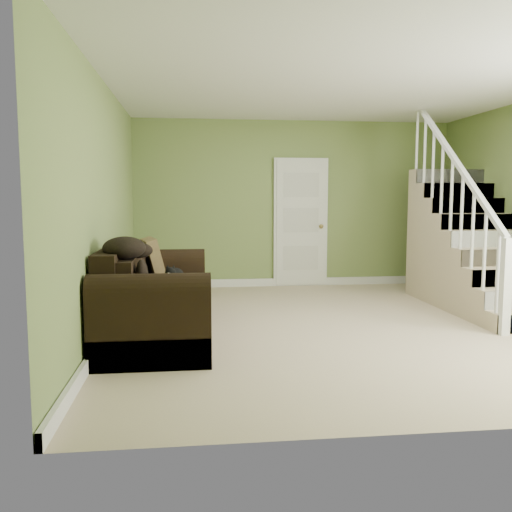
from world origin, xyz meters
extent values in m
cube|color=tan|center=(0.00, 0.00, 0.00)|extent=(5.00, 5.50, 0.01)
cube|color=white|center=(0.00, 0.00, 2.60)|extent=(5.00, 5.50, 0.01)
cube|color=olive|center=(0.00, 2.75, 1.30)|extent=(5.00, 0.04, 2.60)
cube|color=olive|center=(0.00, -2.75, 1.30)|extent=(5.00, 0.04, 2.60)
cube|color=olive|center=(-2.50, 0.00, 1.30)|extent=(0.04, 5.50, 2.60)
cube|color=white|center=(0.00, 2.72, 0.06)|extent=(5.00, 0.04, 0.12)
cube|color=white|center=(-2.47, 0.00, 0.06)|extent=(0.04, 5.50, 0.12)
cube|color=white|center=(0.10, 2.71, 1.01)|extent=(0.86, 0.05, 2.02)
cube|color=white|center=(0.10, 2.69, 1.00)|extent=(0.78, 0.04, 1.96)
sphere|color=olive|center=(0.42, 2.65, 0.95)|extent=(0.07, 0.07, 0.07)
cylinder|color=white|center=(1.55, -0.46, 0.65)|extent=(0.04, 0.04, 0.90)
cylinder|color=white|center=(1.55, -0.19, 0.85)|extent=(0.04, 0.04, 0.90)
cube|color=tan|center=(2.00, 0.08, 0.30)|extent=(1.00, 0.27, 0.60)
cylinder|color=white|center=(1.55, 0.08, 1.05)|extent=(0.04, 0.04, 0.90)
cube|color=tan|center=(2.00, 0.35, 0.40)|extent=(1.00, 0.27, 0.80)
cylinder|color=white|center=(1.55, 0.35, 1.25)|extent=(0.04, 0.04, 0.90)
cube|color=tan|center=(2.00, 0.62, 0.50)|extent=(1.00, 0.27, 1.00)
cylinder|color=white|center=(1.55, 0.62, 1.45)|extent=(0.04, 0.04, 0.90)
cube|color=tan|center=(2.00, 0.89, 0.60)|extent=(1.00, 0.27, 1.20)
cylinder|color=white|center=(1.55, 0.89, 1.65)|extent=(0.04, 0.04, 0.90)
cube|color=tan|center=(2.00, 1.16, 0.70)|extent=(1.00, 0.27, 1.40)
cylinder|color=white|center=(1.55, 1.16, 1.85)|extent=(0.04, 0.04, 0.90)
cube|color=tan|center=(2.00, 1.43, 0.80)|extent=(1.00, 0.27, 1.60)
cylinder|color=white|center=(1.55, 1.43, 2.05)|extent=(0.04, 0.04, 0.90)
cube|color=tan|center=(2.00, 1.70, 0.90)|extent=(1.00, 0.27, 1.80)
cylinder|color=white|center=(1.55, 1.70, 2.25)|extent=(0.04, 0.04, 0.90)
cube|color=white|center=(1.55, -0.62, 0.50)|extent=(0.09, 0.09, 1.00)
cube|color=white|center=(1.55, 0.62, 1.90)|extent=(0.06, 2.46, 1.84)
cube|color=black|center=(-1.97, -0.23, 0.13)|extent=(1.01, 2.33, 0.26)
cube|color=black|center=(-1.86, -0.23, 0.38)|extent=(0.76, 1.76, 0.23)
cube|color=black|center=(-1.97, -1.26, 0.33)|extent=(1.01, 0.26, 0.66)
cube|color=black|center=(-1.97, 0.80, 0.33)|extent=(1.01, 0.26, 0.66)
cylinder|color=black|center=(-1.97, -1.26, 0.66)|extent=(1.01, 0.26, 0.26)
cylinder|color=black|center=(-1.97, 0.80, 0.66)|extent=(1.01, 0.26, 0.26)
cube|color=black|center=(-2.37, -0.23, 0.59)|extent=(0.21, 1.80, 0.67)
cube|color=black|center=(-2.20, -0.23, 0.67)|extent=(0.15, 1.74, 0.37)
cube|color=black|center=(-2.13, 1.43, 0.27)|extent=(0.49, 0.49, 0.54)
cylinder|color=silver|center=(-2.21, 1.37, 0.64)|extent=(0.06, 0.06, 0.20)
cylinder|color=#2D5DB1|center=(-2.21, 1.37, 0.64)|extent=(0.07, 0.07, 0.05)
cylinder|color=white|center=(-2.21, 1.37, 0.75)|extent=(0.03, 0.03, 0.03)
cylinder|color=silver|center=(-2.07, 1.41, 0.64)|extent=(0.06, 0.06, 0.20)
cylinder|color=#2D5DB1|center=(-2.07, 1.41, 0.64)|extent=(0.07, 0.07, 0.05)
cylinder|color=white|center=(-2.07, 1.41, 0.75)|extent=(0.03, 0.03, 0.03)
cylinder|color=silver|center=(-2.13, 1.52, 0.64)|extent=(0.06, 0.06, 0.20)
cylinder|color=#2D5DB1|center=(-2.13, 1.52, 0.64)|extent=(0.07, 0.07, 0.05)
cylinder|color=white|center=(-2.13, 1.52, 0.75)|extent=(0.03, 0.03, 0.03)
ellipsoid|color=black|center=(-1.80, 0.02, 0.58)|extent=(0.25, 0.34, 0.17)
ellipsoid|color=white|center=(-1.80, -0.06, 0.55)|extent=(0.13, 0.15, 0.09)
sphere|color=black|center=(-1.80, -0.14, 0.64)|extent=(0.14, 0.14, 0.11)
ellipsoid|color=white|center=(-1.80, -0.19, 0.62)|extent=(0.07, 0.06, 0.05)
cone|color=black|center=(-1.83, -0.13, 0.70)|extent=(0.05, 0.05, 0.05)
cone|color=black|center=(-1.77, -0.13, 0.70)|extent=(0.05, 0.05, 0.05)
cylinder|color=black|center=(-1.72, 0.13, 0.52)|extent=(0.03, 0.23, 0.03)
ellipsoid|color=gold|center=(-1.71, -0.51, 0.53)|extent=(0.09, 0.19, 0.05)
cube|color=#523C20|center=(-2.05, 0.54, 0.70)|extent=(0.34, 0.53, 0.50)
ellipsoid|color=black|center=(-2.22, -0.75, 0.95)|extent=(0.41, 0.53, 0.21)
camera|label=1|loc=(-1.62, -5.72, 1.41)|focal=38.00mm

